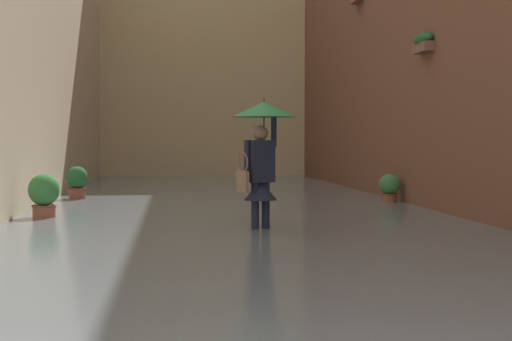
{
  "coord_description": "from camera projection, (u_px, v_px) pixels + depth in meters",
  "views": [
    {
      "loc": [
        1.07,
        2.28,
        1.44
      ],
      "look_at": [
        -0.07,
        -7.76,
        1.02
      ],
      "focal_mm": 50.28,
      "sensor_mm": 36.0,
      "label": 1
    }
  ],
  "objects": [
    {
      "name": "potted_plant_near_right",
      "position": [
        44.0,
        196.0,
        12.14
      ],
      "size": [
        0.52,
        0.52,
        0.88
      ],
      "color": "#9E563D",
      "rests_on": "ground_plane"
    },
    {
      "name": "potted_plant_near_left",
      "position": [
        390.0,
        188.0,
        15.09
      ],
      "size": [
        0.45,
        0.45,
        0.74
      ],
      "color": "brown",
      "rests_on": "ground_plane"
    },
    {
      "name": "potted_plant_mid_right",
      "position": [
        77.0,
        183.0,
        15.97
      ],
      "size": [
        0.49,
        0.49,
        0.87
      ],
      "color": "brown",
      "rests_on": "ground_plane"
    },
    {
      "name": "person_wading",
      "position": [
        262.0,
        142.0,
        10.51
      ],
      "size": [
        0.95,
        0.95,
        2.08
      ],
      "color": "black",
      "rests_on": "ground_plane"
    },
    {
      "name": "building_facade_far",
      "position": [
        203.0,
        33.0,
        26.81
      ],
      "size": [
        11.05,
        1.8,
        10.97
      ],
      "primitive_type": "cube",
      "color": "tan",
      "rests_on": "ground_plane"
    },
    {
      "name": "flood_water",
      "position": [
        229.0,
        209.0,
        14.29
      ],
      "size": [
        8.25,
        29.87,
        0.14
      ],
      "primitive_type": "cube",
      "color": "slate",
      "rests_on": "ground_plane"
    },
    {
      "name": "ground_plane",
      "position": [
        229.0,
        213.0,
        14.3
      ],
      "size": [
        60.0,
        60.0,
        0.0
      ],
      "primitive_type": "plane",
      "color": "gray"
    }
  ]
}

